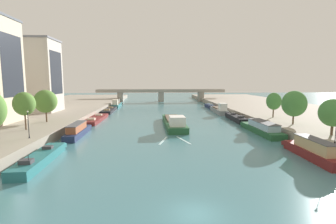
% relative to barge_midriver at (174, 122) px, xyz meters
% --- Properties ---
extents(ground_plane, '(400.00, 400.00, 0.00)m').
position_rel_barge_midriver_xyz_m(ground_plane, '(-1.27, -38.40, -0.99)').
color(ground_plane, '#42757F').
extents(quay_left, '(36.00, 170.00, 1.82)m').
position_rel_barge_midriver_xyz_m(quay_left, '(-39.91, 16.60, -0.08)').
color(quay_left, gray).
rests_on(quay_left, ground).
extents(quay_right, '(36.00, 170.00, 1.82)m').
position_rel_barge_midriver_xyz_m(quay_right, '(37.38, 16.60, -0.08)').
color(quay_right, gray).
rests_on(quay_right, ground).
extents(barge_midriver, '(4.77, 21.67, 3.26)m').
position_rel_barge_midriver_xyz_m(barge_midriver, '(0.00, 0.00, 0.00)').
color(barge_midriver, '#235633').
rests_on(barge_midriver, ground).
extents(wake_behind_barge, '(5.60, 5.95, 0.03)m').
position_rel_barge_midriver_xyz_m(wake_behind_barge, '(-1.18, -13.82, -0.98)').
color(wake_behind_barge, silver).
rests_on(wake_behind_barge, ground).
extents(moored_boat_left_end, '(2.98, 13.52, 2.28)m').
position_rel_barge_midriver_xyz_m(moored_boat_left_end, '(-19.33, -25.00, -0.37)').
color(moored_boat_left_end, '#23666B').
rests_on(moored_boat_left_end, ground).
extents(moored_boat_left_upstream, '(2.48, 12.67, 2.55)m').
position_rel_barge_midriver_xyz_m(moored_boat_left_upstream, '(-19.35, -9.27, 0.07)').
color(moored_boat_left_upstream, '#1E284C').
rests_on(moored_boat_left_upstream, ground).
extents(moored_boat_left_near, '(3.74, 16.75, 2.08)m').
position_rel_barge_midriver_xyz_m(moored_boat_left_near, '(-20.15, 8.93, -0.48)').
color(moored_boat_left_near, maroon).
rests_on(moored_boat_left_near, ground).
extents(moored_boat_left_far, '(3.66, 16.83, 2.08)m').
position_rel_barge_midriver_xyz_m(moored_boat_left_far, '(-20.21, 28.72, -0.48)').
color(moored_boat_left_far, black).
rests_on(moored_boat_left_far, ground).
extents(moored_boat_left_second, '(3.31, 16.10, 3.25)m').
position_rel_barge_midriver_xyz_m(moored_boat_left_second, '(-20.25, 45.65, -0.04)').
color(moored_boat_left_second, '#23666B').
rests_on(moored_boat_left_second, ground).
extents(moored_boat_right_upstream, '(2.41, 12.06, 2.86)m').
position_rel_barge_midriver_xyz_m(moored_boat_right_upstream, '(17.01, -25.20, 0.20)').
color(moored_boat_right_upstream, maroon).
rests_on(moored_boat_right_upstream, ground).
extents(moored_boat_right_second, '(3.37, 15.32, 2.49)m').
position_rel_barge_midriver_xyz_m(moored_boat_right_second, '(17.25, -8.58, 0.05)').
color(moored_boat_right_second, '#235633').
rests_on(moored_boat_right_second, ground).
extents(moored_boat_right_midway, '(2.78, 13.74, 2.39)m').
position_rel_barge_midriver_xyz_m(moored_boat_right_midway, '(17.41, 7.75, -0.32)').
color(moored_boat_right_midway, black).
rests_on(moored_boat_right_midway, ground).
extents(moored_boat_right_near, '(3.25, 15.65, 3.62)m').
position_rel_barge_midriver_xyz_m(moored_boat_right_near, '(16.88, 23.13, 0.08)').
color(moored_boat_right_near, gray).
rests_on(moored_boat_right_near, ground).
extents(moored_boat_right_end, '(2.17, 10.27, 2.35)m').
position_rel_barge_midriver_xyz_m(moored_boat_right_end, '(17.13, 38.87, -0.33)').
color(moored_boat_right_end, '#1E284C').
rests_on(moored_boat_right_end, ground).
extents(tree_left_end_of_row, '(3.73, 3.73, 6.79)m').
position_rel_barge_midriver_xyz_m(tree_left_end_of_row, '(-27.72, -11.77, 5.52)').
color(tree_left_end_of_row, brown).
rests_on(tree_left_end_of_row, quay_left).
extents(tree_left_nearest, '(4.71, 4.71, 6.87)m').
position_rel_barge_midriver_xyz_m(tree_left_nearest, '(-27.68, -3.23, 5.26)').
color(tree_left_nearest, brown).
rests_on(tree_left_nearest, quay_left).
extents(tree_right_midway, '(4.34, 4.34, 5.93)m').
position_rel_barge_midriver_xyz_m(tree_right_midway, '(24.22, -19.02, 4.49)').
color(tree_right_midway, brown).
rests_on(tree_right_midway, quay_right).
extents(tree_right_distant, '(4.77, 4.77, 6.82)m').
position_rel_barge_midriver_xyz_m(tree_right_distant, '(23.55, -8.92, 5.03)').
color(tree_right_distant, brown).
rests_on(tree_right_distant, quay_right).
extents(tree_right_end_of_row, '(3.50, 3.50, 5.97)m').
position_rel_barge_midriver_xyz_m(tree_right_end_of_row, '(24.12, 0.74, 4.72)').
color(tree_right_end_of_row, brown).
rests_on(tree_right_end_of_row, quay_right).
extents(lamppost_left_bank, '(0.28, 0.28, 4.26)m').
position_rel_barge_midriver_xyz_m(lamppost_left_bank, '(-23.81, -18.55, 3.17)').
color(lamppost_left_bank, black).
rests_on(lamppost_left_bank, quay_left).
extents(lamppost_right_bank, '(0.28, 0.28, 4.84)m').
position_rel_barge_midriver_xyz_m(lamppost_right_bank, '(20.94, -24.13, 3.48)').
color(lamppost_right_bank, black).
rests_on(lamppost_right_bank, quay_right).
extents(building_left_middle, '(15.07, 10.28, 20.49)m').
position_rel_barge_midriver_xyz_m(building_left_middle, '(-39.66, 15.60, 11.09)').
color(building_left_middle, '#BCB2A8').
rests_on(building_left_middle, quay_left).
extents(bridge_far, '(65.29, 4.40, 6.24)m').
position_rel_barge_midriver_xyz_m(bridge_far, '(-1.27, 69.82, 3.03)').
color(bridge_far, gray).
rests_on(bridge_far, ground).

